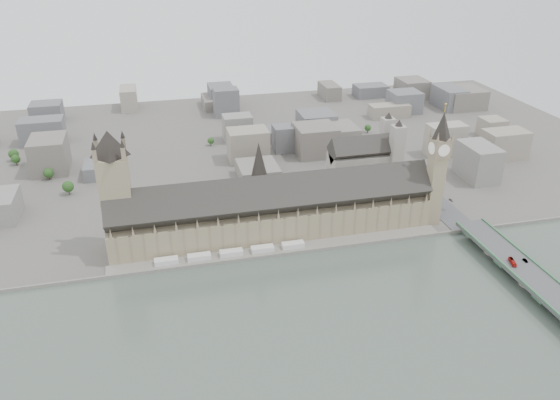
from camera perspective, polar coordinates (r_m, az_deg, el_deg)
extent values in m
plane|color=#595651|center=(443.93, -0.12, -4.86)|extent=(900.00, 900.00, 0.00)
plane|color=#4C594D|center=(320.39, 7.27, -19.90)|extent=(600.00, 600.00, 0.00)
cube|color=slate|center=(430.75, 0.35, -5.69)|extent=(600.00, 1.50, 3.00)
cube|color=slate|center=(437.20, 0.11, -5.24)|extent=(270.00, 15.00, 2.00)
cube|color=white|center=(426.88, -11.79, -6.26)|extent=(18.00, 7.00, 4.00)
cube|color=white|center=(427.55, -8.44, -5.89)|extent=(18.00, 7.00, 4.00)
cube|color=white|center=(429.67, -5.12, -5.51)|extent=(18.00, 7.00, 4.00)
cube|color=white|center=(433.23, -1.84, -5.11)|extent=(18.00, 7.00, 4.00)
cube|color=white|center=(438.19, 1.37, -4.71)|extent=(18.00, 7.00, 4.00)
cube|color=gray|center=(454.54, -0.72, -2.24)|extent=(265.00, 40.00, 25.00)
cube|color=#2B2926|center=(444.14, -0.74, 0.32)|extent=(265.00, 40.73, 40.73)
cube|color=gray|center=(482.99, 15.77, 0.97)|extent=(12.00, 12.00, 62.00)
cube|color=gray|center=(468.20, 16.35, 5.28)|extent=(14.00, 14.00, 16.00)
cylinder|color=white|center=(471.73, 17.11, 5.34)|extent=(0.60, 10.00, 10.00)
cylinder|color=white|center=(464.75, 15.57, 5.23)|extent=(0.60, 10.00, 10.00)
cylinder|color=white|center=(474.01, 15.93, 5.60)|extent=(10.00, 0.60, 10.00)
cylinder|color=white|center=(462.43, 16.77, 4.96)|extent=(10.00, 0.60, 10.00)
cone|color=black|center=(462.02, 16.64, 7.48)|extent=(17.00, 17.00, 22.00)
cylinder|color=gold|center=(457.92, 16.87, 9.13)|extent=(1.00, 1.00, 6.00)
sphere|color=gold|center=(456.95, 16.93, 9.55)|extent=(2.00, 2.00, 2.00)
cone|color=gray|center=(472.68, 16.85, 6.97)|extent=(2.40, 2.40, 8.00)
cone|color=gray|center=(466.40, 15.45, 6.89)|extent=(2.40, 2.40, 8.00)
cone|color=gray|center=(462.21, 17.62, 6.43)|extent=(2.40, 2.40, 8.00)
cone|color=gray|center=(455.78, 16.21, 6.34)|extent=(2.40, 2.40, 8.00)
cube|color=gray|center=(439.59, -16.61, -0.44)|extent=(23.00, 23.00, 80.00)
cone|color=black|center=(420.31, -17.48, 5.65)|extent=(30.00, 30.00, 20.00)
cylinder|color=gray|center=(444.12, -2.17, 1.43)|extent=(12.00, 12.00, 20.00)
cone|color=black|center=(434.51, -2.23, 4.30)|extent=(13.00, 13.00, 28.00)
cube|color=#474749|center=(439.24, 23.98, -7.03)|extent=(25.00, 325.00, 10.25)
cube|color=gray|center=(546.15, 8.28, 3.13)|extent=(60.00, 28.00, 34.00)
cube|color=#2B2926|center=(537.92, 8.43, 5.29)|extent=(60.00, 28.28, 28.28)
cube|color=gray|center=(562.85, 10.98, 5.29)|extent=(12.00, 12.00, 64.00)
cube|color=gray|center=(542.72, 12.00, 4.38)|extent=(12.00, 12.00, 64.00)
imported|color=red|center=(437.34, 23.12, -5.97)|extent=(5.49, 11.36, 3.08)
imported|color=gray|center=(444.52, 24.25, -5.77)|extent=(1.83, 4.85, 1.58)
imported|color=gray|center=(516.68, 17.43, -0.01)|extent=(2.26, 5.16, 1.48)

